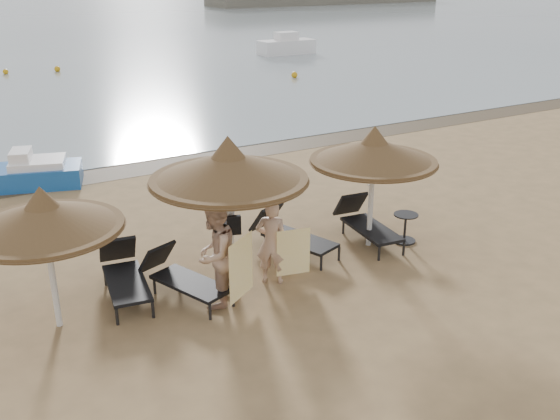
% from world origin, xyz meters
% --- Properties ---
extents(ground, '(160.00, 160.00, 0.00)m').
position_xyz_m(ground, '(0.00, 0.00, 0.00)').
color(ground, olive).
rests_on(ground, ground).
extents(wet_sand_strip, '(200.00, 1.60, 0.01)m').
position_xyz_m(wet_sand_strip, '(0.00, 9.40, 0.00)').
color(wet_sand_strip, '#473824').
rests_on(wet_sand_strip, ground).
extents(palapa_left, '(2.62, 2.62, 2.60)m').
position_xyz_m(palapa_left, '(-3.51, 1.23, 2.07)').
color(palapa_left, silver).
rests_on(palapa_left, ground).
extents(palapa_center, '(3.04, 3.04, 3.02)m').
position_xyz_m(palapa_center, '(-0.17, 1.17, 2.40)').
color(palapa_center, silver).
rests_on(palapa_center, ground).
extents(palapa_right, '(2.79, 2.79, 2.76)m').
position_xyz_m(palapa_right, '(3.30, 1.24, 2.20)').
color(palapa_right, silver).
rests_on(palapa_right, ground).
extents(lounger_far_left, '(0.98, 2.18, 0.94)m').
position_xyz_m(lounger_far_left, '(-2.15, 1.81, 0.42)').
color(lounger_far_left, black).
rests_on(lounger_far_left, ground).
extents(lounger_near_left, '(1.33, 2.11, 0.90)m').
position_xyz_m(lounger_near_left, '(-1.23, 1.20, 0.40)').
color(lounger_near_left, black).
rests_on(lounger_near_left, ground).
extents(lounger_near_right, '(1.33, 2.19, 0.93)m').
position_xyz_m(lounger_near_right, '(1.59, 1.87, 0.42)').
color(lounger_near_right, black).
rests_on(lounger_near_right, ground).
extents(lounger_far_right, '(0.91, 2.15, 0.93)m').
position_xyz_m(lounger_far_right, '(3.43, 1.57, 0.42)').
color(lounger_far_right, black).
rests_on(lounger_far_right, ground).
extents(side_table, '(0.56, 0.56, 0.67)m').
position_xyz_m(side_table, '(4.13, 0.98, 0.32)').
color(side_table, black).
rests_on(side_table, ground).
extents(person_left, '(1.29, 1.23, 2.36)m').
position_xyz_m(person_left, '(-0.78, 0.54, 1.18)').
color(person_left, tan).
rests_on(person_left, ground).
extents(person_right, '(1.10, 1.04, 2.01)m').
position_xyz_m(person_right, '(0.54, 0.79, 1.01)').
color(person_right, tan).
rests_on(person_right, ground).
extents(towel_left, '(0.71, 0.48, 1.17)m').
position_xyz_m(towel_left, '(-0.43, 0.19, 0.81)').
color(towel_left, yellow).
rests_on(towel_left, ground).
extents(towel_right, '(0.68, 0.16, 0.97)m').
position_xyz_m(towel_right, '(0.89, 0.54, 0.67)').
color(towel_right, yellow).
rests_on(towel_right, ground).
extents(bag_patterned, '(0.36, 0.22, 0.43)m').
position_xyz_m(bag_patterned, '(-0.17, 1.35, 1.43)').
color(bag_patterned, white).
rests_on(bag_patterned, ground).
extents(bag_dark, '(0.28, 0.17, 0.38)m').
position_xyz_m(bag_dark, '(-0.17, 1.01, 1.30)').
color(bag_dark, black).
rests_on(bag_dark, ground).
extents(pedal_boat, '(2.60, 1.97, 1.08)m').
position_xyz_m(pedal_boat, '(-2.42, 9.25, 0.40)').
color(pedal_boat, '#1851A0').
rests_on(pedal_boat, ground).
extents(buoy_mid, '(0.35, 0.35, 0.35)m').
position_xyz_m(buoy_mid, '(2.30, 30.10, 0.17)').
color(buoy_mid, orange).
rests_on(buoy_mid, ground).
extents(buoy_right, '(0.35, 0.35, 0.35)m').
position_xyz_m(buoy_right, '(13.39, 21.26, 0.18)').
color(buoy_right, orange).
rests_on(buoy_right, ground).
extents(buoy_extra, '(0.32, 0.32, 0.32)m').
position_xyz_m(buoy_extra, '(-0.50, 30.60, 0.16)').
color(buoy_extra, orange).
rests_on(buoy_extra, ground).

